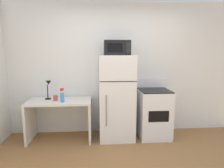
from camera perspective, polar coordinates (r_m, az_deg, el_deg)
wall_back_white at (r=3.92m, az=1.67°, el=4.63°), size 5.00×0.10×2.60m
desk at (r=3.75m, az=-15.04°, el=-8.01°), size 1.15×0.60×0.75m
desk_lamp at (r=3.77m, az=-18.29°, el=-0.75°), size 0.14×0.12×0.35m
coffee_mug at (r=3.67m, az=-16.35°, el=-3.97°), size 0.08×0.08×0.09m
spray_bottle at (r=3.51m, az=-14.50°, el=-3.61°), size 0.06×0.06×0.25m
refrigerator at (r=3.63m, az=1.35°, el=-3.99°), size 0.64×0.63×1.57m
microwave at (r=3.51m, az=1.44°, el=10.61°), size 0.46×0.35×0.26m
oven_range at (r=3.85m, az=12.24°, el=-8.32°), size 0.58×0.61×1.10m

